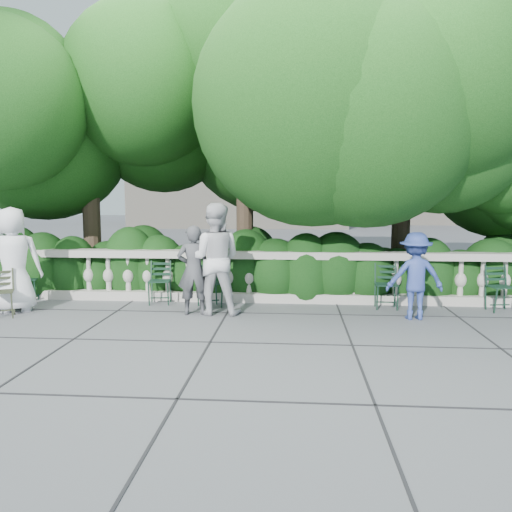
# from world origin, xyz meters

# --- Properties ---
(ground) EXTENTS (90.00, 90.00, 0.00)m
(ground) POSITION_xyz_m (0.00, 0.00, 0.00)
(ground) COLOR #53555B
(ground) RESTS_ON ground
(balustrade) EXTENTS (12.00, 0.44, 1.00)m
(balustrade) POSITION_xyz_m (0.00, 1.80, 0.49)
(balustrade) COLOR #9E998E
(balustrade) RESTS_ON ground
(shrub_hedge) EXTENTS (15.00, 2.60, 1.70)m
(shrub_hedge) POSITION_xyz_m (0.00, 3.00, 0.00)
(shrub_hedge) COLOR black
(shrub_hedge) RESTS_ON ground
(tree_canopy) EXTENTS (15.04, 6.52, 6.78)m
(tree_canopy) POSITION_xyz_m (0.69, 3.19, 3.96)
(tree_canopy) COLOR #3F3023
(tree_canopy) RESTS_ON ground
(chair_a) EXTENTS (0.57, 0.59, 0.84)m
(chair_a) POSITION_xyz_m (-4.50, 1.29, 0.00)
(chair_a) COLOR black
(chair_a) RESTS_ON ground
(chair_b) EXTENTS (0.61, 0.63, 0.84)m
(chair_b) POSITION_xyz_m (-0.82, 1.11, 0.00)
(chair_b) COLOR black
(chair_b) RESTS_ON ground
(chair_c) EXTENTS (0.49, 0.53, 0.84)m
(chair_c) POSITION_xyz_m (-1.87, 1.29, 0.00)
(chair_c) COLOR black
(chair_c) RESTS_ON ground
(chair_e) EXTENTS (0.45, 0.49, 0.84)m
(chair_e) POSITION_xyz_m (2.37, 1.23, 0.00)
(chair_e) COLOR black
(chair_e) RESTS_ON ground
(chair_f) EXTENTS (0.51, 0.54, 0.84)m
(chair_f) POSITION_xyz_m (4.40, 1.16, 0.00)
(chair_f) COLOR black
(chair_f) RESTS_ON ground
(chair_weathered) EXTENTS (0.60, 0.62, 0.84)m
(chair_weathered) POSITION_xyz_m (-4.23, 0.03, 0.00)
(chair_weathered) COLOR black
(chair_weathered) RESTS_ON ground
(person_businessman) EXTENTS (1.06, 0.86, 1.88)m
(person_businessman) POSITION_xyz_m (-4.30, 0.63, 0.94)
(person_businessman) COLOR white
(person_businessman) RESTS_ON ground
(person_woman_grey) EXTENTS (0.62, 0.45, 1.57)m
(person_woman_grey) POSITION_xyz_m (-1.06, 0.66, 0.78)
(person_woman_grey) COLOR #414246
(person_woman_grey) RESTS_ON ground
(person_casual_man) EXTENTS (0.95, 0.74, 1.95)m
(person_casual_man) POSITION_xyz_m (-0.71, 0.74, 0.97)
(person_casual_man) COLOR silver
(person_casual_man) RESTS_ON ground
(person_older_blue) EXTENTS (0.97, 0.58, 1.47)m
(person_older_blue) POSITION_xyz_m (2.71, 0.62, 0.73)
(person_older_blue) COLOR navy
(person_older_blue) RESTS_ON ground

